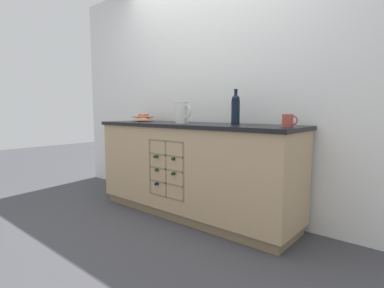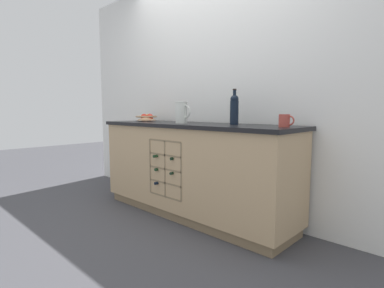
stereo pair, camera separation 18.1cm
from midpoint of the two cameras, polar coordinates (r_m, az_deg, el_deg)
ground_plane at (r=3.07m, az=-1.73°, el=-13.34°), size 14.00×14.00×0.00m
back_wall at (r=3.17m, az=2.52°, el=10.70°), size 4.51×0.06×2.55m
kitchen_island at (r=2.95m, az=-1.81°, el=-4.82°), size 2.15×0.63×0.91m
fruit_bowl at (r=3.52m, az=-10.77°, el=4.96°), size 0.25×0.25×0.09m
white_pitcher at (r=2.88m, az=-3.80°, el=6.07°), size 0.18×0.12×0.21m
ceramic_mug at (r=2.38m, az=15.77°, el=4.34°), size 0.12×0.08×0.10m
standing_wine_bottle at (r=2.69m, az=6.38°, el=6.71°), size 0.08×0.08×0.31m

